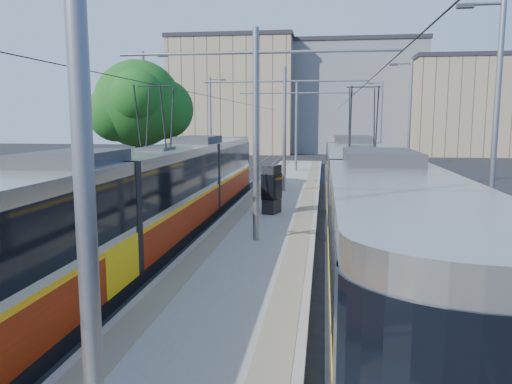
# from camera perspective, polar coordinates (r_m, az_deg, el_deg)

# --- Properties ---
(ground) EXTENTS (160.00, 160.00, 0.00)m
(ground) POSITION_cam_1_polar(r_m,az_deg,el_deg) (9.73, -6.77, -18.24)
(ground) COLOR black
(ground) RESTS_ON ground
(platform) EXTENTS (4.00, 50.00, 0.30)m
(platform) POSITION_cam_1_polar(r_m,az_deg,el_deg) (25.86, 2.69, -1.12)
(platform) COLOR gray
(platform) RESTS_ON ground
(tactile_strip_left) EXTENTS (0.70, 50.00, 0.01)m
(tactile_strip_left) POSITION_cam_1_polar(r_m,az_deg,el_deg) (26.01, -0.49, -0.72)
(tactile_strip_left) COLOR gray
(tactile_strip_left) RESTS_ON platform
(tactile_strip_right) EXTENTS (0.70, 50.00, 0.01)m
(tactile_strip_right) POSITION_cam_1_polar(r_m,az_deg,el_deg) (25.75, 5.90, -0.85)
(tactile_strip_right) COLOR gray
(tactile_strip_right) RESTS_ON platform
(rails) EXTENTS (8.71, 70.00, 0.03)m
(rails) POSITION_cam_1_polar(r_m,az_deg,el_deg) (25.89, 2.69, -1.42)
(rails) COLOR gray
(rails) RESTS_ON ground
(tram_left) EXTENTS (2.43, 29.39, 5.50)m
(tram_left) POSITION_cam_1_polar(r_m,az_deg,el_deg) (18.06, -11.21, -0.31)
(tram_left) COLOR black
(tram_left) RESTS_ON ground
(tram_right) EXTENTS (2.43, 29.86, 5.50)m
(tram_right) POSITION_cam_1_polar(r_m,az_deg,el_deg) (18.60, 11.87, 0.38)
(tram_right) COLOR black
(tram_right) RESTS_ON ground
(catenary) EXTENTS (9.20, 70.00, 7.00)m
(catenary) POSITION_cam_1_polar(r_m,az_deg,el_deg) (22.69, 2.11, 8.67)
(catenary) COLOR slate
(catenary) RESTS_ON platform
(street_lamps) EXTENTS (15.18, 38.22, 8.00)m
(street_lamps) POSITION_cam_1_polar(r_m,az_deg,el_deg) (29.51, 3.44, 7.88)
(street_lamps) COLOR slate
(street_lamps) RESTS_ON ground
(shelter) EXTENTS (0.85, 1.09, 2.11)m
(shelter) POSITION_cam_1_polar(r_m,az_deg,el_deg) (21.71, 1.81, 0.44)
(shelter) COLOR black
(shelter) RESTS_ON platform
(tree) EXTENTS (5.25, 4.85, 7.62)m
(tree) POSITION_cam_1_polar(r_m,az_deg,el_deg) (28.71, -12.59, 9.64)
(tree) COLOR #382314
(tree) RESTS_ON ground
(building_left) EXTENTS (16.32, 12.24, 15.23)m
(building_left) POSITION_cam_1_polar(r_m,az_deg,el_deg) (69.59, -2.41, 10.87)
(building_left) COLOR gray
(building_left) RESTS_ON ground
(building_centre) EXTENTS (18.36, 14.28, 14.87)m
(building_centre) POSITION_cam_1_polar(r_m,az_deg,el_deg) (72.59, 10.92, 10.48)
(building_centre) COLOR slate
(building_centre) RESTS_ON ground
(building_right) EXTENTS (14.28, 10.20, 12.18)m
(building_right) POSITION_cam_1_polar(r_m,az_deg,el_deg) (68.78, 23.03, 9.00)
(building_right) COLOR gray
(building_right) RESTS_ON ground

